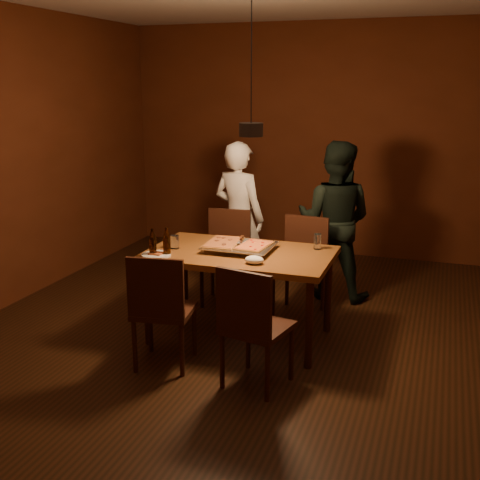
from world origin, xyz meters
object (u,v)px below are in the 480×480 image
(dining_table, at_px, (240,260))
(diner_dark, at_px, (334,221))
(beer_bottle_a, at_px, (153,242))
(chair_near_left, at_px, (161,301))
(chair_far_left, at_px, (227,247))
(pizza_tray, at_px, (240,248))
(beer_bottle_b, at_px, (167,242))
(pendant_lamp, at_px, (251,128))
(plate_slice, at_px, (156,255))
(chair_far_right, at_px, (302,256))
(diner_white, at_px, (239,218))
(chair_near_right, at_px, (251,317))

(dining_table, xyz_separation_m, diner_dark, (0.54, 1.26, 0.10))
(dining_table, bearing_deg, beer_bottle_a, -151.01)
(chair_near_left, bearing_deg, chair_far_left, 83.45)
(chair_near_left, bearing_deg, beer_bottle_a, 114.09)
(chair_far_left, bearing_deg, chair_near_left, 86.36)
(dining_table, bearing_deg, diner_dark, 66.68)
(pizza_tray, xyz_separation_m, beer_bottle_b, (-0.50, -0.33, 0.09))
(dining_table, height_order, diner_dark, diner_dark)
(chair_far_left, distance_m, pendant_lamp, 1.66)
(chair_far_left, bearing_deg, plate_slice, 75.68)
(pizza_tray, height_order, pendant_lamp, pendant_lamp)
(dining_table, distance_m, chair_far_right, 0.84)
(chair_far_left, relative_size, chair_far_right, 1.00)
(chair_far_right, height_order, chair_near_left, same)
(beer_bottle_a, bearing_deg, plate_slice, 25.37)
(dining_table, height_order, diner_white, diner_white)
(dining_table, height_order, chair_far_left, chair_far_left)
(chair_far_right, distance_m, pendant_lamp, 1.54)
(diner_white, height_order, diner_dark, diner_dark)
(pendant_lamp, bearing_deg, chair_far_right, 77.07)
(pendant_lamp, bearing_deg, chair_far_left, 119.78)
(beer_bottle_b, bearing_deg, chair_near_left, -70.95)
(chair_near_left, bearing_deg, pizza_tray, 57.22)
(chair_far_right, bearing_deg, dining_table, 71.25)
(chair_near_right, height_order, pendant_lamp, pendant_lamp)
(dining_table, relative_size, pendant_lamp, 1.36)
(chair_far_left, bearing_deg, chair_near_right, 109.90)
(chair_near_left, xyz_separation_m, beer_bottle_b, (-0.15, 0.45, 0.33))
(diner_dark, bearing_deg, pendant_lamp, 77.35)
(chair_far_right, height_order, pendant_lamp, pendant_lamp)
(diner_dark, bearing_deg, chair_far_left, 28.00)
(chair_near_left, relative_size, pendant_lamp, 0.44)
(chair_far_left, xyz_separation_m, beer_bottle_b, (-0.10, -1.11, 0.33))
(chair_far_right, relative_size, diner_dark, 0.31)
(chair_far_right, height_order, diner_white, diner_white)
(beer_bottle_a, bearing_deg, chair_near_right, -25.81)
(beer_bottle_a, height_order, diner_white, diner_white)
(diner_dark, xyz_separation_m, pendant_lamp, (-0.41, -1.42, 0.98))
(plate_slice, bearing_deg, chair_far_left, 81.29)
(chair_far_right, bearing_deg, chair_near_right, 96.51)
(chair_far_left, height_order, chair_near_right, same)
(beer_bottle_b, height_order, plate_slice, beer_bottle_b)
(chair_near_left, height_order, diner_white, diner_white)
(dining_table, xyz_separation_m, chair_near_right, (0.36, -0.81, -0.14))
(beer_bottle_a, relative_size, diner_dark, 0.14)
(chair_far_right, relative_size, chair_near_right, 0.97)
(chair_far_left, relative_size, chair_near_right, 0.97)
(plate_slice, distance_m, diner_dark, 1.96)
(chair_near_right, xyz_separation_m, pizza_tray, (-0.38, 0.85, 0.24))
(pizza_tray, bearing_deg, chair_near_left, -118.44)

